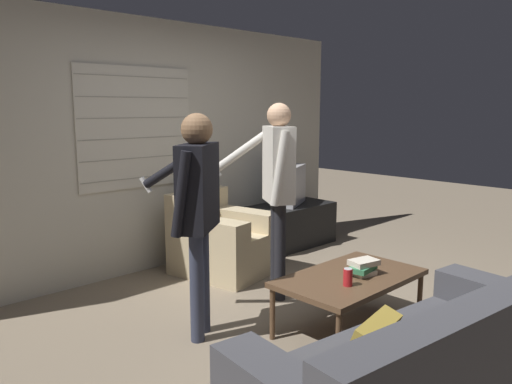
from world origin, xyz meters
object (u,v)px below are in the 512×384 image
armchair_beige (220,241)px  coffee_table (350,280)px  spare_remote (361,269)px  tv (291,185)px  soda_can (348,277)px  person_left_standing (197,197)px  couch_blue (424,378)px  book_stack (363,267)px  person_right_standing (277,178)px

armchair_beige → coffee_table: armchair_beige is taller
armchair_beige → spare_remote: size_ratio=7.58×
armchair_beige → coffee_table: (-0.18, -1.73, 0.07)m
tv → soda_can: (-1.66, -2.03, -0.25)m
armchair_beige → person_left_standing: bearing=32.7°
spare_remote → couch_blue: bearing=-108.1°
armchair_beige → soda_can: bearing=67.5°
coffee_table → armchair_beige: bearing=84.1°
tv → spare_remote: (-1.31, -1.91, -0.30)m
soda_can → person_left_standing: bearing=129.7°
couch_blue → book_stack: 1.23m
spare_remote → soda_can: bearing=-137.5°
tv → book_stack: (-1.38, -1.98, -0.25)m
book_stack → person_right_standing: bearing=89.5°
person_right_standing → armchair_beige: bearing=25.6°
tv → person_left_standing: (-2.34, -1.21, 0.30)m
coffee_table → soda_can: size_ratio=9.00×
book_stack → armchair_beige: bearing=87.0°
tv → person_right_standing: person_right_standing is taller
couch_blue → soda_can: couch_blue is taller
person_left_standing → soda_can: person_left_standing is taller
person_left_standing → person_right_standing: 0.98m
couch_blue → soda_can: size_ratio=16.65×
armchair_beige → person_left_standing: (-1.05, -1.02, 0.72)m
couch_blue → coffee_table: size_ratio=1.85×
coffee_table → soda_can: (-0.19, -0.12, 0.10)m
spare_remote → coffee_table: bearing=-155.5°
coffee_table → spare_remote: bearing=1.1°
coffee_table → person_right_standing: size_ratio=0.66×
person_left_standing → person_right_standing: size_ratio=0.96×
person_left_standing → person_right_standing: (0.97, 0.14, 0.03)m
person_right_standing → book_stack: person_right_standing is taller
couch_blue → coffee_table: bearing=60.6°
couch_blue → person_right_standing: (0.81, 1.83, 0.78)m
couch_blue → tv: (2.18, 2.89, 0.44)m
tv → coffee_table: bearing=25.5°
coffee_table → spare_remote: spare_remote is taller
armchair_beige → person_right_standing: 1.16m
armchair_beige → coffee_table: size_ratio=0.90×
book_stack → coffee_table: bearing=144.6°
person_right_standing → tv: bearing=-20.9°
armchair_beige → tv: size_ratio=1.61×
person_left_standing → couch_blue: bearing=-121.1°
tv → book_stack: bearing=27.9°
armchair_beige → book_stack: (-0.09, -1.79, 0.17)m
spare_remote → tv: bearing=79.0°
coffee_table → person_left_standing: person_left_standing is taller
couch_blue → soda_can: 1.03m
couch_blue → coffee_table: (0.71, 0.98, 0.10)m
armchair_beige → book_stack: bearing=75.7°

